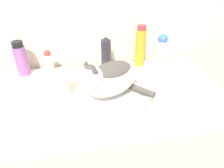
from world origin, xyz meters
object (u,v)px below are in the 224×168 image
(hairspray_can_black, at_px, (106,54))
(shampoo_bottle_tall, at_px, (140,46))
(cream_tube, at_px, (224,114))
(mouthwash_bottle, at_px, (21,59))
(deodorant_stick, at_px, (49,61))
(faucet, at_px, (66,81))
(lotion_bottle_white, at_px, (161,49))
(cat, at_px, (109,77))

(hairspray_can_black, bearing_deg, shampoo_bottle_tall, 0.00)
(hairspray_can_black, xyz_separation_m, cream_tube, (0.40, -0.51, -0.07))
(mouthwash_bottle, bearing_deg, deodorant_stick, 0.00)
(faucet, distance_m, hairspray_can_black, 0.33)
(deodorant_stick, height_order, cream_tube, deodorant_stick)
(cream_tube, bearing_deg, lotion_bottle_white, 97.79)
(cream_tube, bearing_deg, faucet, 156.69)
(lotion_bottle_white, bearing_deg, faucet, -156.11)
(faucet, relative_size, shampoo_bottle_tall, 0.55)
(cat, height_order, faucet, cat)
(faucet, bearing_deg, hairspray_can_black, 67.69)
(cat, height_order, mouthwash_bottle, cat)
(shampoo_bottle_tall, distance_m, lotion_bottle_white, 0.14)
(faucet, xyz_separation_m, mouthwash_bottle, (-0.24, 0.25, 0.02))
(cat, height_order, lotion_bottle_white, cat)
(cat, relative_size, faucet, 2.52)
(shampoo_bottle_tall, height_order, lotion_bottle_white, shampoo_bottle_tall)
(hairspray_can_black, distance_m, cream_tube, 0.66)
(deodorant_stick, xyz_separation_m, mouthwash_bottle, (-0.14, -0.00, 0.03))
(faucet, height_order, shampoo_bottle_tall, shampoo_bottle_tall)
(faucet, distance_m, lotion_bottle_white, 0.61)
(shampoo_bottle_tall, distance_m, cream_tube, 0.56)
(hairspray_can_black, xyz_separation_m, shampoo_bottle_tall, (0.20, 0.00, 0.03))
(shampoo_bottle_tall, height_order, cream_tube, shampoo_bottle_tall)
(mouthwash_bottle, bearing_deg, cream_tube, -30.84)
(cream_tube, bearing_deg, shampoo_bottle_tall, 111.54)
(lotion_bottle_white, bearing_deg, deodorant_stick, 180.00)
(hairspray_can_black, relative_size, mouthwash_bottle, 0.99)
(cat, bearing_deg, lotion_bottle_white, -168.40)
(mouthwash_bottle, bearing_deg, shampoo_bottle_tall, 0.00)
(shampoo_bottle_tall, bearing_deg, cat, -126.28)
(mouthwash_bottle, relative_size, cream_tube, 1.45)
(faucet, bearing_deg, mouthwash_bottle, 153.71)
(faucet, bearing_deg, shampoo_bottle_tall, 49.88)
(faucet, height_order, deodorant_stick, same)
(shampoo_bottle_tall, relative_size, cream_tube, 1.83)
(cat, distance_m, mouthwash_bottle, 0.53)
(mouthwash_bottle, bearing_deg, lotion_bottle_white, 0.00)
(faucet, relative_size, lotion_bottle_white, 0.73)
(deodorant_stick, bearing_deg, faucet, -68.04)
(cat, xyz_separation_m, faucet, (-0.18, 0.08, -0.05))
(shampoo_bottle_tall, relative_size, mouthwash_bottle, 1.26)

